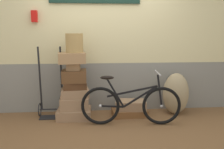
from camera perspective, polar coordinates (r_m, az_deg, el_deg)
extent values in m
cube|color=brown|center=(4.12, -0.72, -11.84)|extent=(9.03, 5.20, 0.06)
cube|color=gray|center=(4.79, -1.48, -2.65)|extent=(7.03, 0.20, 0.91)
cube|color=beige|center=(4.69, -1.56, 15.00)|extent=(7.03, 0.20, 2.00)
cube|color=red|center=(4.64, -17.49, 12.71)|extent=(0.10, 0.08, 0.20)
cube|color=#937051|center=(4.42, -8.72, -8.86)|extent=(0.59, 0.48, 0.17)
cube|color=#937051|center=(4.40, -8.72, -6.41)|extent=(0.51, 0.47, 0.20)
cube|color=#937051|center=(4.36, -8.56, -4.20)|extent=(0.51, 0.43, 0.15)
cube|color=#4C2D19|center=(4.34, -8.58, -2.45)|extent=(0.42, 0.37, 0.12)
cube|color=brown|center=(4.31, -8.71, -0.32)|extent=(0.42, 0.38, 0.21)
cube|color=#9E754C|center=(4.25, -8.91, 1.80)|extent=(0.23, 0.20, 0.13)
cube|color=#9E754C|center=(4.22, -9.28, 3.80)|extent=(0.48, 0.39, 0.18)
cube|color=brown|center=(4.51, 4.08, -8.71)|extent=(0.64, 0.40, 0.12)
cube|color=#937051|center=(4.46, 4.32, -7.02)|extent=(0.57, 0.39, 0.16)
cylinder|color=#A8844C|center=(4.22, -8.69, 7.20)|extent=(0.29, 0.29, 0.32)
torus|color=black|center=(4.63, -16.34, -7.77)|extent=(0.02, 0.24, 0.24)
torus|color=black|center=(4.57, -10.98, -7.80)|extent=(0.02, 0.24, 0.24)
cylinder|color=black|center=(4.60, -13.68, -7.79)|extent=(0.43, 0.02, 0.02)
cylinder|color=black|center=(4.49, -16.31, -0.93)|extent=(0.03, 0.12, 1.12)
cylinder|color=black|center=(4.43, -11.60, -0.87)|extent=(0.03, 0.12, 1.12)
cube|color=black|center=(4.53, -13.83, -9.57)|extent=(0.39, 0.22, 0.02)
ellipsoid|color=#9E8966|center=(4.66, 14.51, -4.30)|extent=(0.47, 0.40, 0.76)
torus|color=black|center=(4.01, -2.70, -7.26)|extent=(0.63, 0.10, 0.62)
sphere|color=#B2B2B7|center=(4.01, -2.70, -7.26)|extent=(0.05, 0.05, 0.05)
torus|color=black|center=(4.09, 11.37, -7.11)|extent=(0.63, 0.10, 0.62)
sphere|color=#B2B2B7|center=(4.09, 11.37, -7.11)|extent=(0.05, 0.05, 0.05)
cube|color=black|center=(3.99, 6.57, -5.06)|extent=(0.55, 0.07, 0.37)
cube|color=black|center=(3.95, 0.80, -4.28)|extent=(0.29, 0.05, 0.47)
cube|color=black|center=(4.01, 0.00, -7.37)|extent=(0.38, 0.06, 0.04)
cube|color=black|center=(3.96, 4.68, -3.87)|extent=(0.81, 0.10, 0.20)
cube|color=black|center=(4.01, 10.95, -3.65)|extent=(0.11, 0.04, 0.51)
ellipsoid|color=black|center=(3.90, -1.15, -0.72)|extent=(0.23, 0.11, 0.06)
cylinder|color=#A5A5AD|center=(3.95, 10.53, 0.37)|extent=(0.06, 0.46, 0.02)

